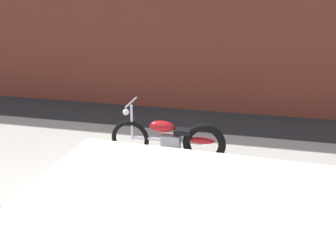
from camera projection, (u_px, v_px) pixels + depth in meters
ground_plane at (110, 222)px, 5.43m from camera, size 80.00×80.00×0.00m
sidewalk_slab at (148, 165)px, 7.03m from camera, size 36.00×3.50×0.01m
brick_building_wall at (189, 1)px, 9.33m from camera, size 36.00×0.50×4.97m
motorcycle_red at (175, 140)px, 7.05m from camera, size 2.01×0.58×1.03m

